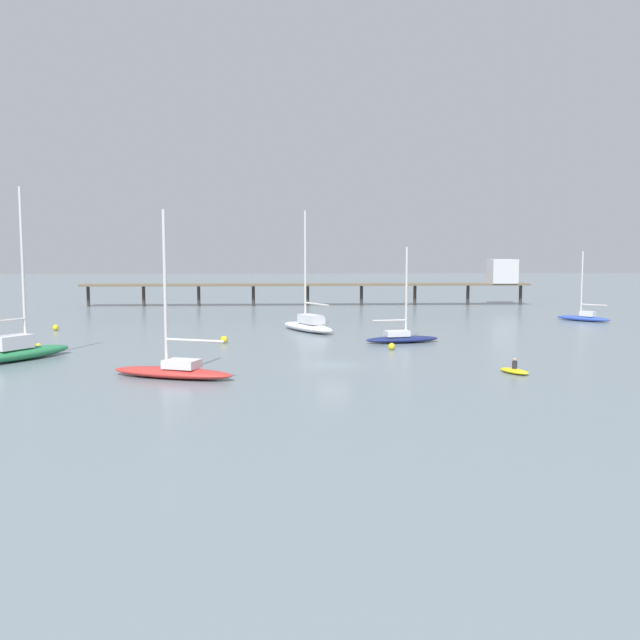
# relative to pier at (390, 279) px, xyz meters

# --- Properties ---
(ground_plane) EXTENTS (400.00, 400.00, 0.00)m
(ground_plane) POSITION_rel_pier_xyz_m (-13.11, -58.53, -4.10)
(ground_plane) COLOR slate
(pier) EXTENTS (70.10, 4.06, 7.26)m
(pier) POSITION_rel_pier_xyz_m (0.00, 0.00, 0.00)
(pier) COLOR brown
(pier) RESTS_ON ground_plane
(sailboat_white) EXTENTS (6.64, 9.25, 13.09)m
(sailboat_white) POSITION_rel_pier_xyz_m (-14.26, -35.62, -3.28)
(sailboat_white) COLOR white
(sailboat_white) RESTS_ON ground_plane
(sailboat_green) EXTENTS (6.94, 9.36, 13.99)m
(sailboat_green) POSITION_rel_pier_xyz_m (-38.39, -54.70, -3.20)
(sailboat_green) COLOR #287F4C
(sailboat_green) RESTS_ON ground_plane
(sailboat_blue) EXTENTS (5.86, 6.06, 8.65)m
(sailboat_blue) POSITION_rel_pier_xyz_m (20.38, -26.10, -3.51)
(sailboat_blue) COLOR #2D4CB7
(sailboat_blue) RESTS_ON ground_plane
(sailboat_navy) EXTENTS (7.57, 3.48, 9.17)m
(sailboat_navy) POSITION_rel_pier_xyz_m (-5.63, -45.33, -3.54)
(sailboat_navy) COLOR navy
(sailboat_navy) RESTS_ON ground_plane
(sailboat_red) EXTENTS (9.48, 5.57, 11.75)m
(sailboat_red) POSITION_rel_pier_xyz_m (-24.71, -63.37, -3.47)
(sailboat_red) COLOR red
(sailboat_red) RESTS_ON ground_plane
(dinghy_yellow) EXTENTS (2.21, 2.90, 1.14)m
(dinghy_yellow) POSITION_rel_pier_xyz_m (-0.20, -62.88, -3.89)
(dinghy_yellow) COLOR yellow
(dinghy_yellow) RESTS_ON ground_plane
(mooring_buoy_mid) EXTENTS (0.65, 0.65, 0.65)m
(mooring_buoy_mid) POSITION_rel_pier_xyz_m (-42.06, -33.16, -3.78)
(mooring_buoy_mid) COLOR yellow
(mooring_buoy_mid) RESTS_ON ground_plane
(mooring_buoy_inner) EXTENTS (0.50, 0.50, 0.50)m
(mooring_buoy_inner) POSITION_rel_pier_xyz_m (-39.13, -47.87, -3.85)
(mooring_buoy_inner) COLOR yellow
(mooring_buoy_inner) RESTS_ON ground_plane
(mooring_buoy_near) EXTENTS (0.70, 0.70, 0.70)m
(mooring_buoy_near) POSITION_rel_pier_xyz_m (-22.64, -44.85, -3.75)
(mooring_buoy_near) COLOR yellow
(mooring_buoy_near) RESTS_ON ground_plane
(mooring_buoy_outer) EXTENTS (0.62, 0.62, 0.62)m
(mooring_buoy_outer) POSITION_rel_pier_xyz_m (-7.31, -50.26, -3.79)
(mooring_buoy_outer) COLOR yellow
(mooring_buoy_outer) RESTS_ON ground_plane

